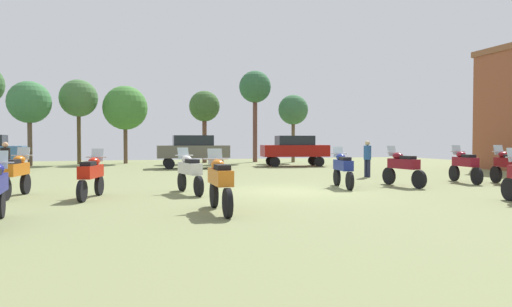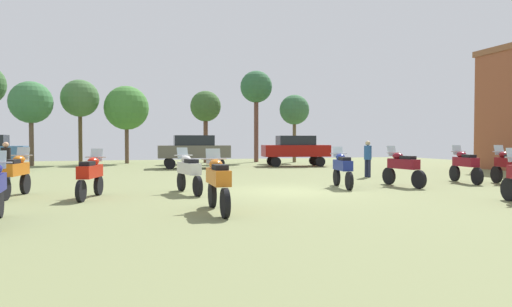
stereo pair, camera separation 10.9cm
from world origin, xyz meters
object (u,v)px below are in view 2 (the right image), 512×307
at_px(motorcycle_1, 508,165).
at_px(motorcycle_12, 403,167).
at_px(motorcycle_7, 218,181).
at_px(car_2, 194,149).
at_px(person_1, 6,160).
at_px(motorcycle_6, 16,173).
at_px(tree_7, 294,110).
at_px(tree_6, 80,99).
at_px(tree_8, 31,103).
at_px(motorcycle_3, 342,168).
at_px(tree_2, 256,88).
at_px(tree_1, 127,108).
at_px(car_1, 296,148).
at_px(tree_3, 206,107).
at_px(motorcycle_4, 90,174).
at_px(motorcycle_2, 189,171).
at_px(motorcycle_5, 465,164).
at_px(person_2, 368,156).

height_order(motorcycle_1, motorcycle_12, motorcycle_1).
height_order(motorcycle_7, car_2, car_2).
distance_m(motorcycle_7, car_2, 17.09).
height_order(motorcycle_12, person_1, person_1).
distance_m(motorcycle_6, tree_7, 23.80).
bearing_deg(tree_6, tree_8, -155.25).
height_order(motorcycle_1, motorcycle_3, motorcycle_1).
relative_size(motorcycle_7, motorcycle_12, 1.01).
distance_m(motorcycle_3, tree_2, 20.03).
relative_size(tree_1, tree_7, 1.09).
xyz_separation_m(motorcycle_7, car_1, (8.59, 17.23, 0.43)).
xyz_separation_m(motorcycle_3, tree_3, (-1.70, 19.14, 3.48)).
xyz_separation_m(motorcycle_3, tree_8, (-13.52, 18.15, 3.46)).
distance_m(tree_2, tree_3, 4.31).
relative_size(car_1, car_2, 1.03).
height_order(motorcycle_4, person_1, person_1).
bearing_deg(tree_3, motorcycle_2, -101.20).
bearing_deg(car_1, tree_8, 80.23).
distance_m(motorcycle_12, tree_6, 23.90).
bearing_deg(motorcycle_12, tree_7, 75.84).
distance_m(motorcycle_3, motorcycle_5, 5.53).
relative_size(motorcycle_1, car_2, 0.50).
relative_size(motorcycle_3, car_2, 0.50).
bearing_deg(tree_2, car_1, -81.60).
bearing_deg(tree_2, person_1, -133.55).
height_order(car_2, person_2, car_2).
xyz_separation_m(motorcycle_4, motorcycle_6, (-2.18, 0.95, 0.02)).
xyz_separation_m(motorcycle_1, tree_1, (-13.96, 20.52, 3.31)).
bearing_deg(tree_7, tree_8, 179.30).
bearing_deg(motorcycle_1, motorcycle_2, -169.37).
height_order(motorcycle_2, motorcycle_4, motorcycle_2).
bearing_deg(motorcycle_3, tree_2, 93.81).
distance_m(motorcycle_4, motorcycle_5, 14.01).
distance_m(motorcycle_1, tree_2, 21.11).
relative_size(motorcycle_4, tree_3, 0.39).
bearing_deg(tree_8, tree_1, 14.34).
xyz_separation_m(motorcycle_5, tree_7, (-0.52, 17.64, 3.28)).
relative_size(motorcycle_4, person_1, 1.30).
height_order(motorcycle_6, tree_1, tree_1).
bearing_deg(motorcycle_4, tree_1, 100.86).
height_order(motorcycle_6, car_1, car_1).
bearing_deg(tree_7, motorcycle_5, -88.30).
relative_size(tree_3, tree_7, 1.04).
distance_m(motorcycle_2, motorcycle_5, 11.07).
distance_m(motorcycle_6, tree_8, 18.43).
bearing_deg(motorcycle_12, motorcycle_7, -158.63).
distance_m(motorcycle_5, tree_8, 26.34).
relative_size(tree_1, tree_8, 1.01).
distance_m(tree_6, tree_8, 3.24).
height_order(motorcycle_3, tree_6, tree_6).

